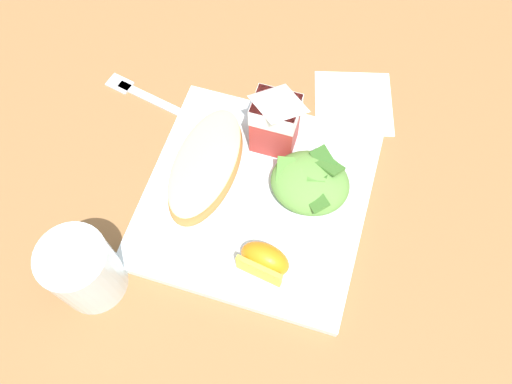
{
  "coord_description": "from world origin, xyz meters",
  "views": [
    {
      "loc": [
        0.08,
        -0.27,
        0.6
      ],
      "look_at": [
        0.0,
        0.0,
        0.03
      ],
      "focal_mm": 35.72,
      "sensor_mm": 36.0,
      "label": 1
    }
  ],
  "objects_px": {
    "milk_carton": "(278,118)",
    "orange_wedge_front": "(264,260)",
    "metal_fork": "(153,99)",
    "drinking_clear_cup": "(84,270)",
    "cheesy_pizza_bread": "(206,166)",
    "green_salad_pile": "(310,182)",
    "paper_napkin": "(354,103)",
    "white_plate": "(256,198)"
  },
  "relations": [
    {
      "from": "white_plate",
      "to": "metal_fork",
      "type": "distance_m",
      "value": 0.22
    },
    {
      "from": "paper_napkin",
      "to": "drinking_clear_cup",
      "type": "xyz_separation_m",
      "value": [
        -0.24,
        -0.35,
        0.05
      ]
    },
    {
      "from": "cheesy_pizza_bread",
      "to": "paper_napkin",
      "type": "height_order",
      "value": "cheesy_pizza_bread"
    },
    {
      "from": "white_plate",
      "to": "metal_fork",
      "type": "height_order",
      "value": "white_plate"
    },
    {
      "from": "milk_carton",
      "to": "drinking_clear_cup",
      "type": "distance_m",
      "value": 0.29
    },
    {
      "from": "cheesy_pizza_bread",
      "to": "milk_carton",
      "type": "relative_size",
      "value": 1.56
    },
    {
      "from": "cheesy_pizza_bread",
      "to": "drinking_clear_cup",
      "type": "relative_size",
      "value": 1.73
    },
    {
      "from": "milk_carton",
      "to": "paper_napkin",
      "type": "bearing_deg",
      "value": 51.04
    },
    {
      "from": "cheesy_pizza_bread",
      "to": "metal_fork",
      "type": "height_order",
      "value": "cheesy_pizza_bread"
    },
    {
      "from": "metal_fork",
      "to": "drinking_clear_cup",
      "type": "height_order",
      "value": "drinking_clear_cup"
    },
    {
      "from": "paper_napkin",
      "to": "drinking_clear_cup",
      "type": "relative_size",
      "value": 1.11
    },
    {
      "from": "white_plate",
      "to": "milk_carton",
      "type": "xyz_separation_m",
      "value": [
        0.0,
        0.08,
        0.07
      ]
    },
    {
      "from": "paper_napkin",
      "to": "white_plate",
      "type": "bearing_deg",
      "value": -115.21
    },
    {
      "from": "cheesy_pizza_bread",
      "to": "metal_fork",
      "type": "distance_m",
      "value": 0.16
    },
    {
      "from": "orange_wedge_front",
      "to": "paper_napkin",
      "type": "relative_size",
      "value": 0.59
    },
    {
      "from": "milk_carton",
      "to": "metal_fork",
      "type": "bearing_deg",
      "value": 172.0
    },
    {
      "from": "cheesy_pizza_bread",
      "to": "green_salad_pile",
      "type": "relative_size",
      "value": 1.72
    },
    {
      "from": "white_plate",
      "to": "green_salad_pile",
      "type": "bearing_deg",
      "value": 24.07
    },
    {
      "from": "white_plate",
      "to": "cheesy_pizza_bread",
      "type": "distance_m",
      "value": 0.08
    },
    {
      "from": "green_salad_pile",
      "to": "orange_wedge_front",
      "type": "distance_m",
      "value": 0.12
    },
    {
      "from": "green_salad_pile",
      "to": "orange_wedge_front",
      "type": "bearing_deg",
      "value": -102.7
    },
    {
      "from": "white_plate",
      "to": "orange_wedge_front",
      "type": "height_order",
      "value": "orange_wedge_front"
    },
    {
      "from": "milk_carton",
      "to": "metal_fork",
      "type": "height_order",
      "value": "milk_carton"
    },
    {
      "from": "milk_carton",
      "to": "orange_wedge_front",
      "type": "distance_m",
      "value": 0.18
    },
    {
      "from": "cheesy_pizza_bread",
      "to": "orange_wedge_front",
      "type": "relative_size",
      "value": 2.66
    },
    {
      "from": "milk_carton",
      "to": "metal_fork",
      "type": "relative_size",
      "value": 0.59
    },
    {
      "from": "white_plate",
      "to": "cheesy_pizza_bread",
      "type": "relative_size",
      "value": 1.63
    },
    {
      "from": "paper_napkin",
      "to": "milk_carton",
      "type": "bearing_deg",
      "value": -128.96
    },
    {
      "from": "cheesy_pizza_bread",
      "to": "metal_fork",
      "type": "relative_size",
      "value": 0.92
    },
    {
      "from": "white_plate",
      "to": "drinking_clear_cup",
      "type": "bearing_deg",
      "value": -133.57
    },
    {
      "from": "metal_fork",
      "to": "drinking_clear_cup",
      "type": "relative_size",
      "value": 1.89
    },
    {
      "from": "green_salad_pile",
      "to": "metal_fork",
      "type": "bearing_deg",
      "value": 161.98
    },
    {
      "from": "cheesy_pizza_bread",
      "to": "green_salad_pile",
      "type": "xyz_separation_m",
      "value": [
        0.13,
        0.02,
        0.0
      ]
    },
    {
      "from": "orange_wedge_front",
      "to": "milk_carton",
      "type": "bearing_deg",
      "value": 101.29
    },
    {
      "from": "cheesy_pizza_bread",
      "to": "paper_napkin",
      "type": "bearing_deg",
      "value": 47.95
    },
    {
      "from": "milk_carton",
      "to": "paper_napkin",
      "type": "relative_size",
      "value": 1.0
    },
    {
      "from": "green_salad_pile",
      "to": "drinking_clear_cup",
      "type": "bearing_deg",
      "value": -138.76
    },
    {
      "from": "orange_wedge_front",
      "to": "metal_fork",
      "type": "distance_m",
      "value": 0.3
    },
    {
      "from": "green_salad_pile",
      "to": "metal_fork",
      "type": "distance_m",
      "value": 0.27
    },
    {
      "from": "white_plate",
      "to": "metal_fork",
      "type": "xyz_separation_m",
      "value": [
        -0.19,
        0.11,
        -0.01
      ]
    },
    {
      "from": "green_salad_pile",
      "to": "metal_fork",
      "type": "xyz_separation_m",
      "value": [
        -0.25,
        0.08,
        -0.03
      ]
    },
    {
      "from": "cheesy_pizza_bread",
      "to": "drinking_clear_cup",
      "type": "height_order",
      "value": "drinking_clear_cup"
    }
  ]
}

